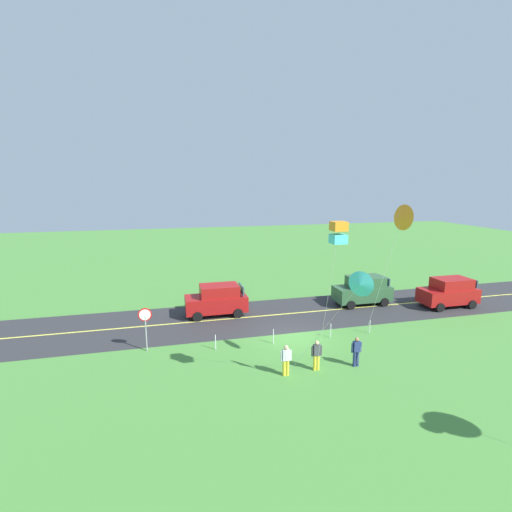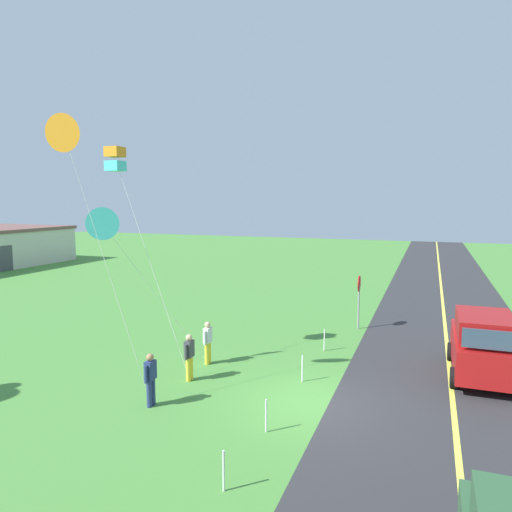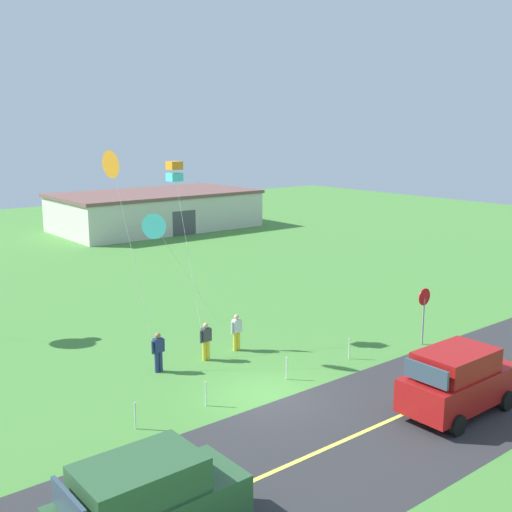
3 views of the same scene
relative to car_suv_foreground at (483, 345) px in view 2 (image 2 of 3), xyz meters
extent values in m
cube|color=#478438|center=(-4.06, 5.01, -1.20)|extent=(120.00, 120.00, 0.10)
cube|color=#2D2D30|center=(-4.06, 1.01, -1.15)|extent=(120.00, 7.00, 0.00)
cube|color=#E5E04C|center=(-4.06, 1.01, -1.15)|extent=(120.00, 0.16, 0.00)
cube|color=maroon|center=(0.08, 0.00, -0.26)|extent=(4.40, 1.90, 1.10)
cube|color=maroon|center=(-0.17, 0.00, 0.69)|extent=(2.73, 1.75, 0.80)
cube|color=#334756|center=(0.91, 0.00, 0.69)|extent=(0.10, 1.62, 0.64)
cube|color=#334756|center=(-1.79, 0.00, 0.69)|extent=(0.10, 1.62, 0.60)
cylinder|color=black|center=(1.51, 0.95, -0.81)|extent=(0.68, 0.22, 0.68)
cylinder|color=black|center=(1.51, -0.95, -0.81)|extent=(0.68, 0.22, 0.68)
cylinder|color=black|center=(-1.35, 0.95, -0.81)|extent=(0.68, 0.22, 0.68)
cylinder|color=gray|center=(4.75, 4.91, -0.10)|extent=(0.08, 0.08, 2.10)
cylinder|color=red|center=(4.75, 4.91, 1.02)|extent=(0.76, 0.04, 0.76)
cylinder|color=white|center=(4.75, 4.93, 1.02)|extent=(0.62, 0.01, 0.62)
cylinder|color=yellow|center=(-2.17, 9.47, -0.74)|extent=(0.16, 0.16, 0.82)
cylinder|color=yellow|center=(-1.99, 9.47, -0.74)|extent=(0.16, 0.16, 0.82)
cube|color=silver|center=(-2.08, 9.47, -0.05)|extent=(0.36, 0.22, 0.56)
cylinder|color=silver|center=(-2.32, 9.47, -0.10)|extent=(0.10, 0.10, 0.52)
cylinder|color=silver|center=(-1.84, 9.47, -0.10)|extent=(0.10, 0.10, 0.52)
sphere|color=#D8AD84|center=(-2.08, 9.47, 0.34)|extent=(0.22, 0.22, 0.22)
cylinder|color=yellow|center=(-3.86, 9.33, -0.74)|extent=(0.16, 0.16, 0.82)
cylinder|color=yellow|center=(-3.68, 9.33, -0.74)|extent=(0.16, 0.16, 0.82)
cube|color=#3F3F47|center=(-3.77, 9.33, -0.05)|extent=(0.36, 0.22, 0.56)
cylinder|color=#3F3F47|center=(-4.01, 9.33, -0.10)|extent=(0.10, 0.10, 0.52)
cylinder|color=#3F3F47|center=(-3.53, 9.33, -0.10)|extent=(0.10, 0.10, 0.52)
sphere|color=#D8AD84|center=(-3.77, 9.33, 0.34)|extent=(0.22, 0.22, 0.22)
cylinder|color=navy|center=(-6.04, 9.44, -0.74)|extent=(0.16, 0.16, 0.82)
cylinder|color=navy|center=(-5.86, 9.44, -0.74)|extent=(0.16, 0.16, 0.82)
cube|color=navy|center=(-5.95, 9.44, -0.05)|extent=(0.36, 0.22, 0.56)
cylinder|color=navy|center=(-6.19, 9.44, -0.10)|extent=(0.10, 0.10, 0.52)
cylinder|color=navy|center=(-5.71, 9.44, -0.10)|extent=(0.10, 0.10, 0.52)
sphere|color=#9E704C|center=(-5.95, 9.44, 0.34)|extent=(0.22, 0.22, 0.22)
cylinder|color=silver|center=(-3.21, 10.85, 1.49)|extent=(2.28, 2.78, 5.30)
cone|color=#4CD8D8|center=(-4.34, 12.23, 4.14)|extent=(0.87, 0.99, 1.11)
cylinder|color=silver|center=(-3.43, 10.95, 2.62)|extent=(0.71, 3.26, 7.55)
cube|color=orange|center=(-3.08, 12.57, 6.65)|extent=(0.56, 0.56, 0.36)
cube|color=#4CD8D8|center=(-3.08, 12.57, 6.15)|extent=(0.56, 0.56, 0.36)
cylinder|color=silver|center=(-6.15, 10.65, 2.85)|extent=(0.43, 2.43, 8.01)
cone|color=orange|center=(-6.36, 11.86, 6.85)|extent=(0.42, 1.12, 1.11)
cube|color=#4C4C51|center=(12.17, 36.04, -0.05)|extent=(2.40, 0.12, 2.20)
cylinder|color=silver|center=(-8.97, 5.71, -0.70)|extent=(0.05, 0.05, 0.90)
cylinder|color=silver|center=(-6.26, 5.71, -0.70)|extent=(0.05, 0.05, 0.90)
cylinder|color=silver|center=(-2.55, 5.71, -0.70)|extent=(0.05, 0.05, 0.90)
cylinder|color=silver|center=(0.92, 5.71, -0.70)|extent=(0.05, 0.05, 0.90)
camera|label=1|loc=(3.48, 25.71, 8.28)|focal=26.14mm
camera|label=2|loc=(-17.40, 1.84, 4.94)|focal=33.04mm
camera|label=3|loc=(-17.61, -11.12, 8.25)|focal=44.17mm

